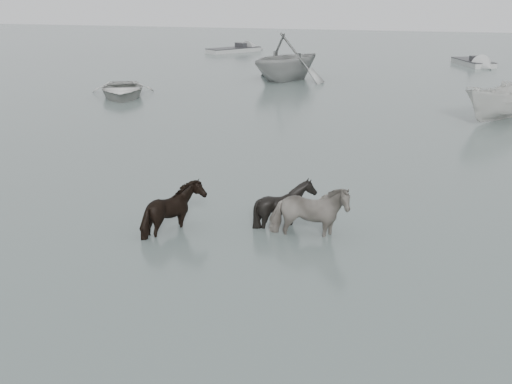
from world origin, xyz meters
TOP-DOWN VIEW (x-y plane):
  - ground at (0.00, 0.00)m, footprint 140.00×140.00m
  - pony_pinto at (0.72, 0.20)m, footprint 2.01×1.09m
  - pony_dark at (-2.47, -0.32)m, footprint 1.26×1.48m
  - pony_black at (0.00, 0.86)m, footprint 1.48×1.35m
  - rowboat_lead at (-12.29, 17.15)m, footprint 4.91×5.62m
  - rowboat_trail at (-5.05, 25.14)m, footprint 7.05×7.36m
  - boat_small at (6.46, 15.73)m, footprint 4.09×4.68m
  - skiff_mid at (6.59, 36.01)m, footprint 3.61×6.03m
  - skiff_far at (-12.96, 40.39)m, footprint 5.31×6.40m

SIDE VIEW (x-z plane):
  - ground at x=0.00m, z-range 0.00..0.00m
  - skiff_mid at x=6.59m, z-range 0.00..0.75m
  - skiff_far at x=-12.96m, z-range 0.00..0.75m
  - rowboat_lead at x=-12.29m, z-range 0.00..0.97m
  - pony_black at x=0.00m, z-range 0.00..1.46m
  - pony_dark at x=-2.47m, z-range 0.00..1.48m
  - pony_pinto at x=0.72m, z-range 0.00..1.63m
  - boat_small at x=6.46m, z-range 0.00..1.76m
  - rowboat_trail at x=-5.05m, z-range 0.00..3.00m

